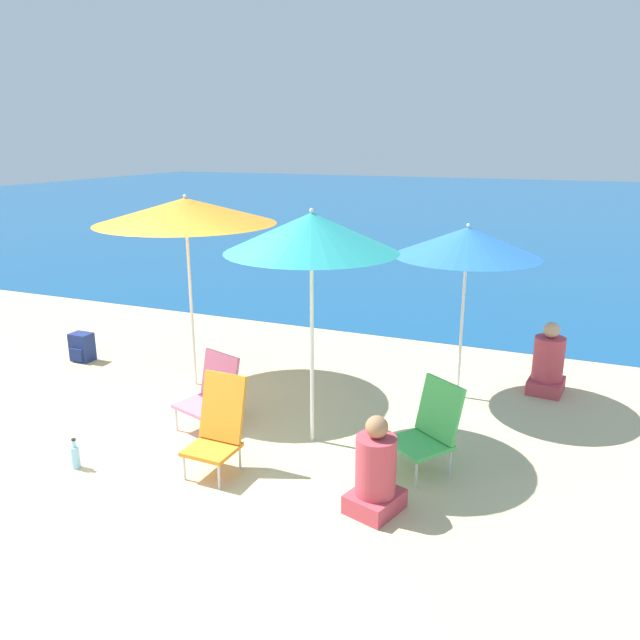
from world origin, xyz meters
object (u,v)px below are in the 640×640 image
Objects in this scene: beach_umbrella_orange at (186,211)px; backpack_navy at (82,347)px; person_seated_far at (375,473)px; beach_umbrella_teal at (312,233)px; beach_umbrella_blue at (467,242)px; person_seated_near at (548,364)px; beach_chair_pink at (212,391)px; beach_chair_orange at (218,425)px; water_bottle at (76,456)px; beach_chair_green at (429,427)px.

beach_umbrella_orange is 5.98× the size of backpack_navy.
beach_umbrella_teal is at bearing 152.88° from person_seated_far.
beach_umbrella_teal reaches higher than beach_umbrella_blue.
person_seated_near is 6.00m from backpack_navy.
backpack_navy is at bearing 175.72° from person_seated_far.
person_seated_far reaches higher than beach_chair_pink.
beach_chair_pink reaches higher than backpack_navy.
beach_umbrella_blue is 2.99m from person_seated_far.
beach_chair_orange is (-1.69, -2.49, -1.38)m from beach_umbrella_blue.
water_bottle is (-1.23, -0.49, -0.32)m from beach_chair_orange.
person_seated_near is 2.25× the size of backpack_navy.
beach_umbrella_blue is at bearing 8.22° from backpack_navy.
beach_umbrella_blue is 2.47× the size of beach_chair_green.
beach_umbrella_blue is at bearing 126.54° from beach_chair_green.
beach_umbrella_blue reaches higher than backpack_navy.
beach_chair_green is 0.87m from person_seated_far.
beach_chair_pink is 2.64× the size of water_bottle.
beach_umbrella_teal reaches higher than water_bottle.
backpack_navy is at bearing 176.58° from beach_chair_pink.
person_seated_near reaches higher than backpack_navy.
person_seated_near is at bearing 50.84° from beach_chair_orange.
beach_umbrella_blue reaches higher than beach_chair_green.
beach_umbrella_teal is 1.92m from beach_chair_orange.
backpack_navy is (-3.24, 1.78, -0.25)m from beach_chair_orange.
person_seated_near is (0.94, 0.54, -1.47)m from beach_umbrella_blue.
backpack_navy reaches higher than water_bottle.
water_bottle is (-2.97, -1.23, -0.30)m from beach_chair_green.
beach_umbrella_teal reaches higher than beach_chair_green.
beach_chair_orange is 2.29× the size of backpack_navy.
person_seated_near is at bearing 12.07° from backpack_navy.
beach_umbrella_orange is at bearing 93.38° from water_bottle.
backpack_navy is (-2.71, 1.06, -0.21)m from beach_chair_pink.
person_seated_far is at bearing -103.50° from person_seated_near.
beach_umbrella_orange is 3.17m from beach_umbrella_blue.
person_seated_far reaches higher than water_bottle.
beach_umbrella_blue reaches higher than water_bottle.
person_seated_far is at bearing -71.34° from beach_chair_green.
beach_umbrella_orange reaches higher than beach_chair_green.
beach_umbrella_teal reaches higher than backpack_navy.
person_seated_near is at bearing 19.15° from beach_umbrella_orange.
beach_chair_green is 2.46m from person_seated_near.
beach_umbrella_blue is 3.31m from beach_chair_orange.
beach_chair_orange reaches higher than backpack_navy.
beach_umbrella_orange is 2.81× the size of beach_chair_green.
water_bottle is (0.13, -2.14, -1.99)m from beach_umbrella_orange.
beach_chair_orange reaches higher than person_seated_near.
beach_umbrella_orange is 2.71m from beach_chair_orange.
beach_chair_pink is 1.43m from water_bottle.
beach_umbrella_teal is 4.34m from backpack_navy.
beach_umbrella_teal is 2.96m from water_bottle.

